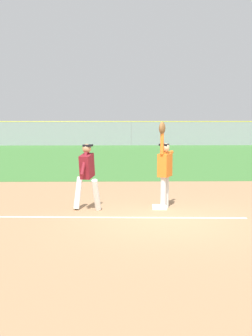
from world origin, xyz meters
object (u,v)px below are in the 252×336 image
Objects in this scene: parked_car_black at (45,135)px; parked_car_tan at (218,134)px; runner at (87,172)px; parked_car_silver at (104,134)px; baseball at (165,145)px; first_base at (160,207)px; fielder at (165,166)px; parked_car_red at (161,134)px.

parked_car_tan is at bearing 3.32° from parked_car_black.
runner reaches higher than parked_car_silver.
parked_car_silver is (-2.25, 26.44, -0.99)m from baseball.
first_base is 26.68m from parked_car_silver.
runner is at bearing -175.55° from first_base.
fielder is 26.65m from parked_car_silver.
parked_car_red is at bearing -0.81° from parked_car_silver.
parked_car_tan is (14.13, 0.59, 0.00)m from parked_car_black.
parked_car_silver is 1.00× the size of parked_car_tan.
first_base is 5.14× the size of baseball.
parked_car_black is 0.98× the size of parked_car_silver.
fielder is at bearing -74.17° from parked_car_black.
first_base is 0.09× the size of parked_car_black.
fielder is at bearing -92.15° from baseball.
fielder is at bearing -109.58° from parked_car_tan.
parked_car_red is at bearing 97.28° from runner.
parked_car_silver is at bearing 3.51° from parked_car_black.
parked_car_tan is at bearing 74.94° from first_base.
first_base is 1.64m from baseball.
baseball is at bearing -109.63° from parked_car_tan.
parked_car_red is 4.72m from parked_car_tan.
first_base is 0.08× the size of parked_car_red.
runner reaches higher than parked_car_tan.
first_base is at bearing -74.44° from parked_car_black.
parked_car_silver is at bearing 107.08° from runner.
first_base is at bearing -109.81° from parked_car_tan.
parked_car_black and parked_car_tan have the same top height.
runner reaches higher than baseball.
first_base is 27.26m from parked_car_black.
fielder is 27.26m from parked_car_black.
baseball is 27.76m from parked_car_tan.
first_base is 26.97m from parked_car_red.
runner is 2.15m from baseball.
runner is 23.24× the size of baseball.
parked_car_tan is at bearing 87.95° from runner.
parked_car_black is at bearing -48.35° from fielder.
parked_car_red reaches higher than first_base.
parked_car_silver is at bearing 177.54° from parked_car_tan.
parked_car_red and parked_car_tan have the same top height.
fielder is 30.81× the size of baseball.
parked_car_black is at bearing 178.58° from parked_car_silver.
parked_car_red is 1.01× the size of parked_car_tan.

